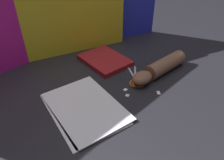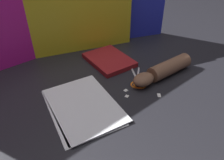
{
  "view_description": "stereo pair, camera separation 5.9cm",
  "coord_description": "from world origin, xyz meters",
  "px_view_note": "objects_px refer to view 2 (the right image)",
  "views": [
    {
      "loc": [
        -0.35,
        -0.53,
        0.53
      ],
      "look_at": [
        0.04,
        0.02,
        0.06
      ],
      "focal_mm": 35.0,
      "sensor_mm": 36.0,
      "label": 1
    },
    {
      "loc": [
        -0.3,
        -0.56,
        0.53
      ],
      "look_at": [
        0.04,
        0.02,
        0.06
      ],
      "focal_mm": 35.0,
      "sensor_mm": 36.0,
      "label": 2
    }
  ],
  "objects_px": {
    "book_closed": "(109,60)",
    "hand_forearm": "(163,70)",
    "paper_stack": "(82,105)",
    "scissors": "(138,81)"
  },
  "relations": [
    {
      "from": "book_closed",
      "to": "hand_forearm",
      "type": "distance_m",
      "value": 0.26
    },
    {
      "from": "book_closed",
      "to": "hand_forearm",
      "type": "height_order",
      "value": "hand_forearm"
    },
    {
      "from": "paper_stack",
      "to": "hand_forearm",
      "type": "bearing_deg",
      "value": -0.09
    },
    {
      "from": "paper_stack",
      "to": "scissors",
      "type": "distance_m",
      "value": 0.26
    },
    {
      "from": "paper_stack",
      "to": "scissors",
      "type": "bearing_deg",
      "value": 5.07
    },
    {
      "from": "scissors",
      "to": "hand_forearm",
      "type": "distance_m",
      "value": 0.12
    },
    {
      "from": "book_closed",
      "to": "scissors",
      "type": "xyz_separation_m",
      "value": [
        0.02,
        -0.2,
        -0.01
      ]
    },
    {
      "from": "scissors",
      "to": "hand_forearm",
      "type": "relative_size",
      "value": 0.5
    },
    {
      "from": "paper_stack",
      "to": "book_closed",
      "type": "height_order",
      "value": "book_closed"
    },
    {
      "from": "scissors",
      "to": "hand_forearm",
      "type": "bearing_deg",
      "value": -11.69
    }
  ]
}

